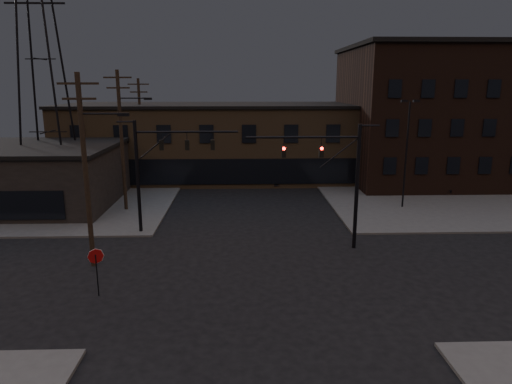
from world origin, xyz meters
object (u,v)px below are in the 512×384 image
(traffic_signal_near, at_px, (340,173))
(parked_car_lot_a, at_px, (428,184))
(traffic_signal_far, at_px, (156,164))
(car_crossing, at_px, (275,177))
(parked_car_lot_b, at_px, (397,180))
(stop_sign, at_px, (96,261))

(traffic_signal_near, relative_size, parked_car_lot_a, 1.80)
(traffic_signal_far, height_order, car_crossing, traffic_signal_far)
(traffic_signal_near, bearing_deg, traffic_signal_far, 163.83)
(traffic_signal_near, height_order, car_crossing, traffic_signal_near)
(parked_car_lot_a, height_order, parked_car_lot_b, parked_car_lot_a)
(stop_sign, bearing_deg, traffic_signal_far, 82.68)
(traffic_signal_near, bearing_deg, parked_car_lot_a, 50.95)
(stop_sign, relative_size, parked_car_lot_a, 0.56)
(parked_car_lot_a, height_order, car_crossing, parked_car_lot_a)
(parked_car_lot_b, bearing_deg, traffic_signal_near, 172.59)
(parked_car_lot_a, distance_m, parked_car_lot_b, 3.50)
(parked_car_lot_b, distance_m, car_crossing, 12.65)
(stop_sign, height_order, parked_car_lot_b, stop_sign)
(traffic_signal_far, bearing_deg, stop_sign, -97.32)
(traffic_signal_far, bearing_deg, parked_car_lot_b, 32.68)
(traffic_signal_far, relative_size, car_crossing, 1.69)
(traffic_signal_near, distance_m, traffic_signal_far, 12.57)
(stop_sign, bearing_deg, parked_car_lot_b, 45.98)
(traffic_signal_near, relative_size, traffic_signal_far, 1.00)
(stop_sign, xyz_separation_m, car_crossing, (10.84, 26.34, -1.07))
(stop_sign, distance_m, car_crossing, 28.51)
(stop_sign, xyz_separation_m, parked_car_lot_a, (25.36, 21.28, -0.94))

